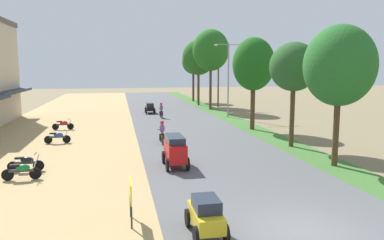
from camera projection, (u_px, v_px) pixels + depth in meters
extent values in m
plane|color=#7A6B4C|center=(302.00, 233.00, 12.13)|extent=(180.00, 180.00, 0.00)
cube|color=#565659|center=(302.00, 232.00, 12.13)|extent=(9.00, 140.00, 0.08)
cube|color=#2D3847|center=(14.00, 91.00, 36.17)|extent=(1.20, 10.08, 0.25)
cylinder|color=black|center=(35.00, 174.00, 17.79)|extent=(0.56, 0.06, 0.56)
cylinder|color=black|center=(8.00, 175.00, 17.55)|extent=(0.56, 0.06, 0.56)
cube|color=#333338|center=(21.00, 171.00, 17.65)|extent=(1.12, 0.12, 0.12)
ellipsoid|color=#14722D|center=(23.00, 168.00, 17.64)|extent=(0.64, 0.28, 0.32)
cube|color=black|center=(15.00, 166.00, 17.56)|extent=(0.44, 0.20, 0.10)
cylinder|color=#A5A8AD|center=(34.00, 168.00, 17.74)|extent=(0.26, 0.05, 0.68)
cylinder|color=black|center=(32.00, 161.00, 17.68)|extent=(0.04, 0.54, 0.04)
cylinder|color=black|center=(39.00, 166.00, 19.24)|extent=(0.56, 0.06, 0.56)
cylinder|color=black|center=(13.00, 167.00, 19.00)|extent=(0.56, 0.06, 0.56)
cube|color=#333338|center=(26.00, 163.00, 19.09)|extent=(1.12, 0.12, 0.12)
ellipsoid|color=black|center=(27.00, 160.00, 19.09)|extent=(0.64, 0.28, 0.32)
cube|color=black|center=(19.00, 158.00, 19.00)|extent=(0.44, 0.20, 0.10)
cylinder|color=#A5A8AD|center=(37.00, 161.00, 19.19)|extent=(0.26, 0.05, 0.68)
cylinder|color=black|center=(35.00, 154.00, 19.13)|extent=(0.04, 0.54, 0.04)
cylinder|color=black|center=(67.00, 139.00, 26.38)|extent=(0.56, 0.06, 0.56)
cylinder|color=black|center=(48.00, 140.00, 26.14)|extent=(0.56, 0.06, 0.56)
cube|color=#333338|center=(57.00, 137.00, 26.24)|extent=(1.12, 0.12, 0.12)
ellipsoid|color=#1E4CA5|center=(58.00, 135.00, 26.23)|extent=(0.64, 0.28, 0.32)
cube|color=black|center=(53.00, 133.00, 26.15)|extent=(0.44, 0.20, 0.10)
cylinder|color=#A5A8AD|center=(66.00, 135.00, 26.33)|extent=(0.26, 0.05, 0.68)
cylinder|color=black|center=(64.00, 130.00, 26.27)|extent=(0.04, 0.54, 0.04)
cylinder|color=black|center=(70.00, 126.00, 32.14)|extent=(0.56, 0.06, 0.56)
cylinder|color=black|center=(55.00, 127.00, 31.90)|extent=(0.56, 0.06, 0.56)
cube|color=#333338|center=(63.00, 124.00, 32.00)|extent=(1.12, 0.12, 0.12)
ellipsoid|color=red|center=(64.00, 123.00, 31.99)|extent=(0.64, 0.28, 0.32)
cube|color=black|center=(59.00, 122.00, 31.91)|extent=(0.44, 0.20, 0.10)
cylinder|color=#A5A8AD|center=(70.00, 123.00, 32.09)|extent=(0.26, 0.05, 0.68)
cylinder|color=black|center=(69.00, 119.00, 32.03)|extent=(0.04, 0.54, 0.04)
cylinder|color=#262628|center=(132.00, 217.00, 12.31)|extent=(0.06, 0.06, 0.80)
cylinder|color=#262628|center=(131.00, 206.00, 13.28)|extent=(0.06, 0.06, 0.80)
cube|color=yellow|center=(131.00, 190.00, 12.69)|extent=(0.04, 1.30, 0.70)
cylinder|color=#4C351E|center=(336.00, 127.00, 20.04)|extent=(0.32, 0.32, 4.24)
ellipsoid|color=#246325|center=(340.00, 65.00, 19.58)|extent=(3.75, 3.75, 4.30)
cylinder|color=#4C351E|center=(292.00, 114.00, 25.01)|extent=(0.32, 0.32, 4.48)
ellipsoid|color=#275324|center=(294.00, 67.00, 24.58)|extent=(3.22, 3.22, 3.26)
cylinder|color=#4C351E|center=(253.00, 104.00, 32.00)|extent=(0.39, 0.39, 4.38)
ellipsoid|color=#1A5817|center=(254.00, 64.00, 31.53)|extent=(3.59, 3.59, 4.50)
cylinder|color=#4C351E|center=(210.00, 86.00, 47.32)|extent=(0.33, 0.33, 6.08)
ellipsoid|color=#23611D|center=(211.00, 50.00, 46.70)|extent=(4.60, 4.60, 5.21)
cylinder|color=#4C351E|center=(199.00, 86.00, 52.77)|extent=(0.28, 0.28, 5.40)
ellipsoid|color=#23571C|center=(199.00, 57.00, 52.20)|extent=(4.62, 4.62, 4.93)
cylinder|color=#4C351E|center=(193.00, 85.00, 59.20)|extent=(0.36, 0.36, 5.18)
ellipsoid|color=#1C611F|center=(193.00, 62.00, 58.69)|extent=(3.56, 3.56, 3.85)
cylinder|color=gray|center=(228.00, 81.00, 39.79)|extent=(0.16, 0.16, 7.89)
cylinder|color=gray|center=(222.00, 44.00, 39.13)|extent=(1.40, 0.08, 0.08)
ellipsoid|color=silver|center=(216.00, 45.00, 39.00)|extent=(0.36, 0.20, 0.14)
cylinder|color=gray|center=(235.00, 45.00, 39.39)|extent=(1.40, 0.08, 0.08)
ellipsoid|color=silver|center=(241.00, 45.00, 39.54)|extent=(0.36, 0.20, 0.14)
cylinder|color=gray|center=(197.00, 76.00, 55.23)|extent=(0.16, 0.16, 8.23)
cylinder|color=gray|center=(193.00, 49.00, 54.54)|extent=(1.40, 0.08, 0.08)
ellipsoid|color=silver|center=(188.00, 49.00, 54.42)|extent=(0.36, 0.20, 0.14)
cylinder|color=gray|center=(202.00, 49.00, 54.81)|extent=(1.40, 0.08, 0.08)
ellipsoid|color=silver|center=(207.00, 49.00, 54.95)|extent=(0.36, 0.20, 0.14)
cylinder|color=brown|center=(218.00, 75.00, 50.50)|extent=(0.20, 0.20, 8.71)
cube|color=#473323|center=(219.00, 46.00, 49.96)|extent=(1.80, 0.10, 0.10)
cube|color=gold|center=(206.00, 217.00, 11.82)|extent=(0.84, 1.95, 0.50)
cube|color=#232B38|center=(206.00, 204.00, 11.71)|extent=(0.77, 1.10, 0.40)
cylinder|color=black|center=(187.00, 218.00, 12.45)|extent=(0.10, 0.60, 0.60)
cylinder|color=black|center=(214.00, 216.00, 12.63)|extent=(0.10, 0.60, 0.60)
cylinder|color=black|center=(196.00, 236.00, 11.08)|extent=(0.10, 0.60, 0.60)
cylinder|color=black|center=(226.00, 233.00, 11.26)|extent=(0.10, 0.60, 0.60)
cube|color=red|center=(175.00, 151.00, 19.93)|extent=(0.95, 2.40, 0.95)
cube|color=#232B38|center=(175.00, 139.00, 19.93)|extent=(0.87, 2.00, 0.35)
cylinder|color=black|center=(163.00, 157.00, 20.73)|extent=(0.12, 0.68, 0.68)
cylinder|color=black|center=(182.00, 156.00, 20.94)|extent=(0.12, 0.68, 0.68)
cylinder|color=black|center=(167.00, 165.00, 19.06)|extent=(0.12, 0.68, 0.68)
cylinder|color=black|center=(188.00, 164.00, 19.26)|extent=(0.12, 0.68, 0.68)
cube|color=black|center=(150.00, 108.00, 43.51)|extent=(0.88, 2.25, 0.44)
cube|color=#232B38|center=(150.00, 105.00, 43.55)|extent=(0.81, 1.30, 0.40)
cylinder|color=black|center=(145.00, 110.00, 44.23)|extent=(0.11, 0.64, 0.64)
cylinder|color=black|center=(154.00, 110.00, 44.42)|extent=(0.11, 0.64, 0.64)
cylinder|color=black|center=(146.00, 111.00, 42.66)|extent=(0.11, 0.64, 0.64)
cylinder|color=black|center=(155.00, 111.00, 42.85)|extent=(0.11, 0.64, 0.64)
cylinder|color=black|center=(161.00, 138.00, 26.68)|extent=(0.06, 0.56, 0.56)
cylinder|color=black|center=(163.00, 141.00, 25.47)|extent=(0.06, 0.56, 0.56)
cube|color=#333338|center=(162.00, 137.00, 26.05)|extent=(0.12, 1.12, 0.12)
ellipsoid|color=orange|center=(162.00, 135.00, 26.11)|extent=(0.28, 0.64, 0.32)
cube|color=black|center=(162.00, 134.00, 25.74)|extent=(0.20, 0.44, 0.10)
cylinder|color=#A5A8AD|center=(161.00, 134.00, 26.58)|extent=(0.05, 0.26, 0.68)
cylinder|color=black|center=(161.00, 130.00, 26.47)|extent=(0.54, 0.04, 0.04)
ellipsoid|color=#724C8C|center=(162.00, 128.00, 25.76)|extent=(0.36, 0.28, 0.64)
sphere|color=red|center=(162.00, 123.00, 25.75)|extent=(0.28, 0.28, 0.28)
cylinder|color=#2D2D38|center=(160.00, 137.00, 25.92)|extent=(0.12, 0.12, 0.48)
cylinder|color=#2D2D38|center=(164.00, 137.00, 25.98)|extent=(0.12, 0.12, 0.48)
cylinder|color=black|center=(160.00, 115.00, 39.99)|extent=(0.06, 0.56, 0.56)
cylinder|color=black|center=(162.00, 116.00, 38.78)|extent=(0.06, 0.56, 0.56)
cube|color=#333338|center=(161.00, 114.00, 39.36)|extent=(0.12, 1.12, 0.12)
ellipsoid|color=#8C1E8C|center=(161.00, 112.00, 39.42)|extent=(0.28, 0.64, 0.32)
cube|color=black|center=(161.00, 112.00, 39.05)|extent=(0.20, 0.44, 0.10)
cylinder|color=#A5A8AD|center=(161.00, 112.00, 39.89)|extent=(0.05, 0.26, 0.68)
cylinder|color=black|center=(161.00, 109.00, 39.78)|extent=(0.54, 0.04, 0.04)
ellipsoid|color=#724C8C|center=(161.00, 108.00, 39.07)|extent=(0.36, 0.28, 0.64)
sphere|color=red|center=(161.00, 104.00, 39.06)|extent=(0.28, 0.28, 0.28)
cylinder|color=#2D2D38|center=(160.00, 114.00, 39.23)|extent=(0.12, 0.12, 0.48)
cylinder|color=#2D2D38|center=(163.00, 114.00, 39.29)|extent=(0.12, 0.12, 0.48)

